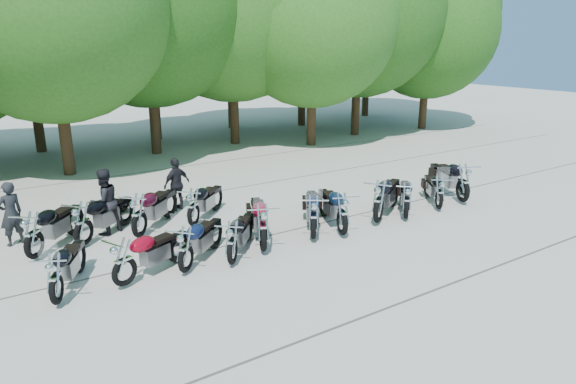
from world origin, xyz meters
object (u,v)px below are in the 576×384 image
motorcycle_4 (263,226)px  motorcycle_6 (342,213)px  motorcycle_5 (313,216)px  motorcycle_10 (464,182)px  motorcycle_13 (139,214)px  motorcycle_9 (440,192)px  motorcycle_7 (379,200)px  motorcycle_12 (83,222)px  motorcycle_3 (232,241)px  motorcycle_11 (33,234)px  motorcycle_0 (55,278)px  motorcycle_2 (185,248)px  rider_0 (11,214)px  motorcycle_1 (123,261)px  motorcycle_8 (407,200)px  rider_2 (177,184)px  rider_1 (104,202)px  motorcycle_14 (193,206)px

motorcycle_4 → motorcycle_6: 2.28m
motorcycle_5 → motorcycle_10: bearing=-146.3°
motorcycle_13 → motorcycle_9: bearing=-152.1°
motorcycle_7 → motorcycle_12: size_ratio=1.08×
motorcycle_12 → motorcycle_13: bearing=-138.1°
motorcycle_4 → motorcycle_3: bearing=39.5°
motorcycle_12 → motorcycle_9: bearing=-145.9°
motorcycle_11 → motorcycle_6: bearing=-159.9°
motorcycle_0 → motorcycle_4: size_ratio=0.86×
motorcycle_5 → motorcycle_7: (2.21, -0.03, 0.04)m
motorcycle_2 → motorcycle_4: 1.99m
motorcycle_4 → rider_0: (-4.90, 3.93, 0.12)m
motorcycle_4 → motorcycle_6: motorcycle_4 is taller
motorcycle_1 → motorcycle_8: motorcycle_8 is taller
motorcycle_6 → motorcycle_11: same height
motorcycle_1 → motorcycle_13: size_ratio=0.89×
motorcycle_1 → rider_0: 4.23m
motorcycle_9 → motorcycle_10: motorcycle_10 is taller
rider_2 → motorcycle_11: bearing=4.5°
motorcycle_7 → motorcycle_8: bearing=-133.1°
motorcycle_0 → motorcycle_13: motorcycle_13 is taller
rider_2 → motorcycle_10: bearing=132.0°
motorcycle_2 → motorcycle_10: size_ratio=0.85×
motorcycle_13 → rider_1: size_ratio=1.38×
motorcycle_3 → motorcycle_9: bearing=-137.1°
motorcycle_7 → rider_2: bearing=11.1°
motorcycle_11 → rider_2: rider_2 is taller
motorcycle_0 → motorcycle_5: (6.08, -0.02, 0.08)m
motorcycle_10 → rider_1: (-9.95, 3.57, 0.15)m
motorcycle_0 → rider_1: bearing=-90.9°
motorcycle_2 → motorcycle_14: 2.93m
motorcycle_5 → motorcycle_9: (4.58, -0.13, -0.08)m
motorcycle_1 → motorcycle_7: (6.99, -0.08, 0.10)m
motorcycle_8 → motorcycle_13: motorcycle_13 is taller
motorcycle_6 → motorcycle_14: size_ratio=1.07×
motorcycle_12 → rider_2: (3.05, 1.54, 0.13)m
motorcycle_12 → rider_2: size_ratio=1.47×
motorcycle_9 → rider_0: rider_0 is taller
motorcycle_1 → rider_1: bearing=-32.6°
motorcycle_7 → motorcycle_11: 8.71m
motorcycle_5 → motorcycle_11: 6.62m
motorcycle_0 → motorcycle_7: size_ratio=0.84×
motorcycle_10 → motorcycle_14: 8.30m
motorcycle_2 → motorcycle_9: 8.04m
motorcycle_11 → rider_1: 2.08m
motorcycle_0 → motorcycle_13: size_ratio=0.88×
motorcycle_5 → rider_2: rider_2 is taller
motorcycle_4 → motorcycle_10: size_ratio=0.96×
motorcycle_6 → motorcycle_14: (-2.93, 2.77, -0.04)m
motorcycle_11 → motorcycle_13: motorcycle_13 is taller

